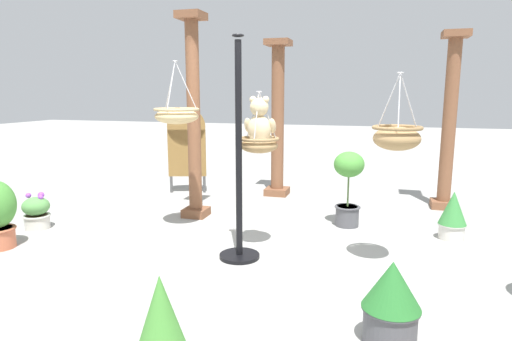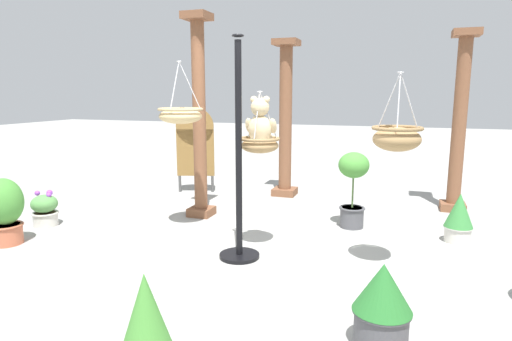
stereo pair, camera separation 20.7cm
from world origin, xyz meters
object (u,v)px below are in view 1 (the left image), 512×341
potted_plant_fern_front (161,332)px  display_sign_board (187,143)px  greenhouse_pillar_left (449,125)px  greenhouse_pillar_right (278,122)px  hanging_basket_left_high (177,115)px  potted_plant_conical_shrub (348,183)px  hanging_basket_right_low (397,137)px  potted_plant_trailing_ivy (36,212)px  hanging_basket_with_teddy (259,144)px  teddy_bear (260,123)px  potted_plant_small_succulent (453,215)px  greenhouse_pillar_far_back (194,122)px  display_pole_central (239,193)px  potted_plant_tall_leafy (391,301)px

potted_plant_fern_front → display_sign_board: 5.36m
greenhouse_pillar_left → greenhouse_pillar_right: size_ratio=1.01×
hanging_basket_left_high → potted_plant_conical_shrub: 2.42m
hanging_basket_right_low → potted_plant_trailing_ivy: size_ratio=1.54×
hanging_basket_with_teddy → teddy_bear: hanging_basket_with_teddy is taller
potted_plant_trailing_ivy → potted_plant_fern_front: bearing=-37.4°
greenhouse_pillar_right → potted_plant_trailing_ivy: 3.97m
potted_plant_fern_front → potted_plant_small_succulent: 4.06m
hanging_basket_right_low → potted_plant_conical_shrub: hanging_basket_right_low is taller
potted_plant_small_succulent → greenhouse_pillar_left: bearing=86.7°
greenhouse_pillar_right → greenhouse_pillar_far_back: (-0.82, -1.67, 0.10)m
display_pole_central → display_sign_board: bearing=124.5°
potted_plant_tall_leafy → hanging_basket_left_high: bearing=143.5°
hanging_basket_right_low → greenhouse_pillar_far_back: bearing=154.5°
teddy_bear → potted_plant_conical_shrub: teddy_bear is taller
greenhouse_pillar_right → potted_plant_fern_front: bearing=-84.3°
potted_plant_tall_leafy → hanging_basket_right_low: bearing=89.3°
hanging_basket_with_teddy → greenhouse_pillar_left: bearing=49.3°
greenhouse_pillar_far_back → potted_plant_conical_shrub: size_ratio=2.81×
teddy_bear → greenhouse_pillar_far_back: (-1.27, 1.10, -0.07)m
potted_plant_small_succulent → hanging_basket_left_high: bearing=-168.7°
hanging_basket_with_teddy → hanging_basket_left_high: 1.27m
display_sign_board → hanging_basket_right_low: bearing=-37.6°
teddy_bear → greenhouse_pillar_right: size_ratio=0.19×
greenhouse_pillar_right → potted_plant_conical_shrub: 2.15m
greenhouse_pillar_left → greenhouse_pillar_far_back: greenhouse_pillar_far_back is taller
display_pole_central → greenhouse_pillar_left: size_ratio=0.88×
teddy_bear → hanging_basket_right_low: 1.44m
hanging_basket_left_high → greenhouse_pillar_right: bearing=73.1°
teddy_bear → potted_plant_fern_front: bearing=-88.4°
display_sign_board → greenhouse_pillar_left: bearing=1.7°
greenhouse_pillar_right → greenhouse_pillar_far_back: bearing=-116.2°
teddy_bear → hanging_basket_left_high: hanging_basket_left_high is taller
greenhouse_pillar_far_back → hanging_basket_right_low: bearing=-25.5°
hanging_basket_right_low → potted_plant_trailing_ivy: (-4.48, 0.15, -1.14)m
potted_plant_tall_leafy → potted_plant_small_succulent: bearing=73.5°
hanging_basket_right_low → potted_plant_small_succulent: hanging_basket_right_low is taller
greenhouse_pillar_left → potted_plant_tall_leafy: size_ratio=4.34×
hanging_basket_left_high → greenhouse_pillar_left: 4.10m
potted_plant_trailing_ivy → display_sign_board: 2.79m
display_pole_central → potted_plant_tall_leafy: (1.56, -1.26, -0.41)m
potted_plant_trailing_ivy → display_sign_board: display_sign_board is taller
potted_plant_tall_leafy → potted_plant_small_succulent: potted_plant_tall_leafy is taller
display_sign_board → potted_plant_trailing_ivy: bearing=-112.0°
hanging_basket_right_low → display_sign_board: bearing=142.4°
display_pole_central → potted_plant_tall_leafy: display_pole_central is taller
potted_plant_trailing_ivy → hanging_basket_left_high: bearing=12.4°
greenhouse_pillar_far_back → potted_plant_fern_front: (1.34, -3.52, -1.02)m
potted_plant_fern_front → display_sign_board: display_sign_board is taller
greenhouse_pillar_far_back → potted_plant_small_succulent: (3.44, -0.05, -1.08)m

